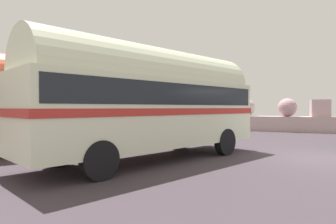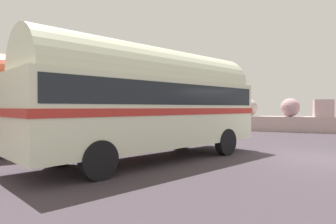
# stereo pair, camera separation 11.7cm
# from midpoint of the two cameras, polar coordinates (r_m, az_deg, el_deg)

# --- Properties ---
(ground) EXTENTS (32.00, 26.00, 0.02)m
(ground) POSITION_cam_midpoint_polar(r_m,az_deg,el_deg) (11.12, 27.62, -8.21)
(ground) COLOR #3E343C
(breakwater) EXTENTS (31.36, 2.23, 2.48)m
(breakwater) POSITION_cam_midpoint_polar(r_m,az_deg,el_deg) (22.78, 24.77, -1.65)
(breakwater) COLOR #BEA3A0
(breakwater) RESTS_ON ground
(vintage_coach) EXTENTS (5.45, 8.85, 3.70)m
(vintage_coach) POSITION_cam_midpoint_polar(r_m,az_deg,el_deg) (9.46, -3.64, 2.71)
(vintage_coach) COLOR black
(vintage_coach) RESTS_ON ground
(second_coach) EXTENTS (6.40, 8.61, 3.70)m
(second_coach) POSITION_cam_midpoint_polar(r_m,az_deg,el_deg) (12.61, -21.15, 2.20)
(second_coach) COLOR black
(second_coach) RESTS_ON ground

